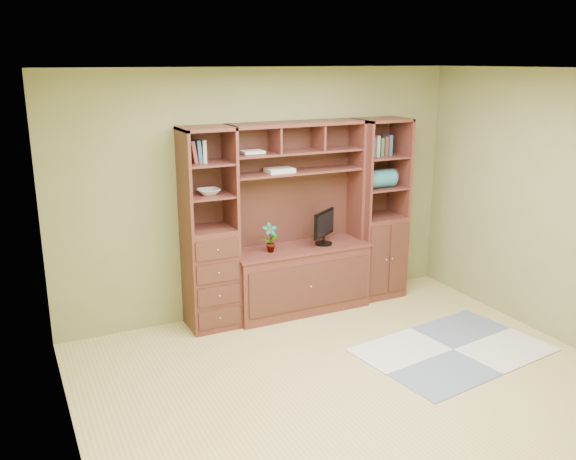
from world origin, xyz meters
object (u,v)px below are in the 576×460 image
center_hutch (300,220)px  left_tower (209,230)px  monitor (324,221)px  right_tower (379,209)px

center_hutch → left_tower: 1.00m
left_tower → monitor: (1.27, -0.07, -0.04)m
left_tower → right_tower: 2.02m
monitor → center_hutch: bearing=137.8°
left_tower → monitor: 1.27m
left_tower → right_tower: same height
center_hutch → right_tower: 1.03m
center_hutch → left_tower: bearing=177.7°
left_tower → right_tower: (2.02, 0.00, 0.00)m
center_hutch → right_tower: same height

